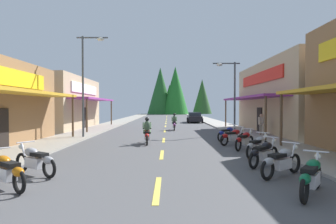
% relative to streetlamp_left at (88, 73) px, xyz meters
% --- Properties ---
extents(ground, '(10.24, 94.35, 0.10)m').
position_rel_streetlamp_left_xyz_m(ground, '(5.22, 13.04, -4.51)').
color(ground, '#4C4C4F').
extents(sidewalk_left, '(2.74, 94.35, 0.12)m').
position_rel_streetlamp_left_xyz_m(sidewalk_left, '(-1.27, 13.04, -4.40)').
color(sidewalk_left, gray).
rests_on(sidewalk_left, ground).
extents(sidewalk_right, '(2.74, 94.35, 0.12)m').
position_rel_streetlamp_left_xyz_m(sidewalk_right, '(11.71, 13.04, -4.40)').
color(sidewalk_right, '#9E9991').
rests_on(sidewalk_right, ground).
extents(centerline_dashes, '(0.16, 69.71, 0.01)m').
position_rel_streetlamp_left_xyz_m(centerline_dashes, '(5.22, 16.50, -4.46)').
color(centerline_dashes, '#E0C64C').
rests_on(centerline_dashes, ground).
extents(storefront_left_far, '(10.71, 11.02, 5.01)m').
position_rel_streetlamp_left_xyz_m(storefront_left_far, '(-7.05, 8.13, -1.95)').
color(storefront_left_far, tan).
rests_on(storefront_left_far, ground).
extents(storefront_right_far, '(8.49, 13.31, 5.81)m').
position_rel_streetlamp_left_xyz_m(storefront_right_far, '(16.39, 3.87, -1.55)').
color(storefront_right_far, tan).
rests_on(storefront_right_far, ground).
extents(streetlamp_left, '(2.12, 0.30, 6.96)m').
position_rel_streetlamp_left_xyz_m(streetlamp_left, '(0.00, 0.00, 0.00)').
color(streetlamp_left, '#474C51').
rests_on(streetlamp_left, ground).
extents(streetlamp_right, '(2.12, 0.30, 5.67)m').
position_rel_streetlamp_left_xyz_m(streetlamp_right, '(10.40, 2.84, -0.72)').
color(streetlamp_right, '#474C51').
rests_on(streetlamp_right, ground).
extents(motorcycle_parked_right_0, '(1.41, 1.74, 1.04)m').
position_rel_streetlamp_left_xyz_m(motorcycle_parked_right_0, '(9.00, -12.05, -3.97)').
color(motorcycle_parked_right_0, black).
rests_on(motorcycle_parked_right_0, ground).
extents(motorcycle_parked_right_1, '(1.78, 1.35, 1.04)m').
position_rel_streetlamp_left_xyz_m(motorcycle_parked_right_1, '(9.02, -10.22, -3.97)').
color(motorcycle_parked_right_1, black).
rests_on(motorcycle_parked_right_1, ground).
extents(motorcycle_parked_right_2, '(1.62, 1.55, 1.04)m').
position_rel_streetlamp_left_xyz_m(motorcycle_parked_right_2, '(9.02, -8.68, -3.97)').
color(motorcycle_parked_right_2, black).
rests_on(motorcycle_parked_right_2, ground).
extents(motorcycle_parked_right_3, '(1.52, 1.64, 1.04)m').
position_rel_streetlamp_left_xyz_m(motorcycle_parked_right_3, '(9.37, -6.90, -3.97)').
color(motorcycle_parked_right_3, black).
rests_on(motorcycle_parked_right_3, ground).
extents(motorcycle_parked_right_4, '(1.43, 1.72, 1.04)m').
position_rel_streetlamp_left_xyz_m(motorcycle_parked_right_4, '(9.38, -4.83, -3.97)').
color(motorcycle_parked_right_4, black).
rests_on(motorcycle_parked_right_4, ground).
extents(motorcycle_parked_right_5, '(1.81, 1.30, 1.04)m').
position_rel_streetlamp_left_xyz_m(motorcycle_parked_right_5, '(9.21, -3.13, -3.97)').
color(motorcycle_parked_right_5, black).
rests_on(motorcycle_parked_right_5, ground).
extents(motorcycle_parked_right_6, '(1.65, 1.52, 1.04)m').
position_rel_streetlamp_left_xyz_m(motorcycle_parked_right_6, '(9.28, -1.38, -3.97)').
color(motorcycle_parked_right_6, black).
rests_on(motorcycle_parked_right_6, ground).
extents(motorcycle_parked_left_1, '(1.74, 1.40, 1.04)m').
position_rel_streetlamp_left_xyz_m(motorcycle_parked_left_1, '(1.24, -11.48, -3.97)').
color(motorcycle_parked_left_1, black).
rests_on(motorcycle_parked_left_1, ground).
extents(motorcycle_parked_left_2, '(1.85, 1.24, 1.04)m').
position_rel_streetlamp_left_xyz_m(motorcycle_parked_left_2, '(1.29, -10.05, -3.97)').
color(motorcycle_parked_left_2, black).
rests_on(motorcycle_parked_left_2, ground).
extents(rider_cruising_lead, '(0.60, 2.14, 1.57)m').
position_rel_streetlamp_left_xyz_m(rider_cruising_lead, '(4.28, -2.72, -3.81)').
color(rider_cruising_lead, black).
rests_on(rider_cruising_lead, ground).
extents(rider_cruising_trailing, '(0.60, 2.14, 1.57)m').
position_rel_streetlamp_left_xyz_m(rider_cruising_trailing, '(6.09, 6.58, -3.81)').
color(rider_cruising_trailing, black).
rests_on(rider_cruising_trailing, ground).
extents(pedestrian_by_shop, '(0.42, 0.48, 1.64)m').
position_rel_streetlamp_left_xyz_m(pedestrian_by_shop, '(12.28, 1.14, -3.51)').
color(pedestrian_by_shop, '#B2A599').
rests_on(pedestrian_by_shop, ground).
extents(pedestrian_browsing, '(0.43, 0.46, 1.66)m').
position_rel_streetlamp_left_xyz_m(pedestrian_browsing, '(12.28, 1.23, -3.50)').
color(pedestrian_browsing, '#726659').
rests_on(pedestrian_browsing, ground).
extents(parked_car_curbside, '(2.19, 4.36, 1.40)m').
position_rel_streetlamp_left_xyz_m(parked_car_curbside, '(9.14, 18.70, -3.78)').
color(parked_car_curbside, black).
rests_on(parked_car_curbside, ground).
extents(treeline_backdrop, '(19.25, 11.66, 13.57)m').
position_rel_streetlamp_left_xyz_m(treeline_backdrop, '(7.25, 60.90, 1.81)').
color(treeline_backdrop, '#2A5123').
rests_on(treeline_backdrop, ground).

